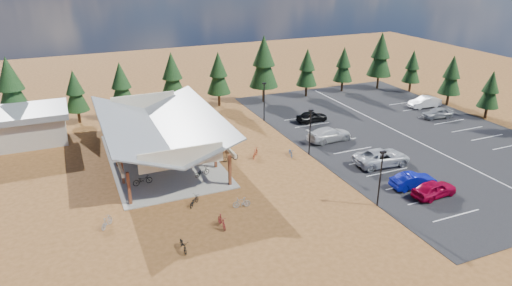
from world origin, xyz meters
The scene contains 45 objects.
ground centered at (0.00, 0.00, 0.00)m, with size 140.00×140.00×0.00m, color brown.
asphalt_lot centered at (18.50, 3.00, 0.02)m, with size 27.00×44.00×0.04m, color black.
concrete_pad centered at (-10.00, 7.00, 0.05)m, with size 10.60×18.60×0.10m, color gray.
bike_pavilion centered at (-10.00, 7.00, 3.82)m, with size 11.65×19.40×4.97m.
outbuilding centered at (-24.00, 18.00, 2.03)m, with size 11.00×7.00×3.90m.
lamp_post_0 centered at (5.00, -10.00, 2.98)m, with size 0.50×0.25×5.14m.
lamp_post_1 centered at (5.00, 2.00, 2.98)m, with size 0.50×0.25×5.14m.
lamp_post_2 centered at (5.00, 14.00, 2.98)m, with size 0.50×0.25×5.14m.
trash_bin_0 centered at (-5.13, 5.38, 0.45)m, with size 0.60×0.60×0.90m, color #482D19.
trash_bin_1 centered at (-2.99, 5.92, 0.45)m, with size 0.60×0.60×0.90m, color #482D19.
pine_0 centered at (-24.38, 22.87, 5.64)m, with size 3.96×3.96×9.23m.
pine_1 centered at (-17.31, 22.76, 4.24)m, with size 2.98×2.98×6.95m.
pine_2 centered at (-11.71, 21.85, 4.68)m, with size 3.29×3.29×7.67m.
pine_3 centered at (-4.81, 22.70, 5.05)m, with size 3.55×3.55×8.26m.
pine_4 centered at (1.76, 22.59, 4.76)m, with size 3.35×3.35×7.81m.
pine_5 centered at (8.38, 21.73, 5.99)m, with size 4.21×4.21×9.81m.
pine_6 centered at (15.60, 21.83, 4.50)m, with size 3.17×3.17×7.38m.
pine_7 centered at (22.27, 22.10, 4.34)m, with size 3.05×3.05×7.11m.
pine_8 centered at (28.53, 21.21, 5.56)m, with size 3.90×3.90×9.09m.
pine_11 centered at (32.63, 3.37, 3.92)m, with size 2.76×2.76×6.43m.
pine_12 centered at (32.21, 9.77, 4.46)m, with size 3.14×3.14×7.31m.
pine_13 centered at (32.19, 17.75, 4.01)m, with size 2.82×2.82×6.58m.
bike_0 centered at (-12.97, 1.78, 0.59)m, with size 0.65×1.88×0.99m, color black.
bike_1 centered at (-11.19, 5.59, 0.62)m, with size 0.49×1.75×1.05m, color gray.
bike_2 centered at (-11.65, 7.00, 0.50)m, with size 0.53×1.51×0.80m, color navy.
bike_3 centered at (-13.21, 13.00, 0.62)m, with size 0.49×1.73×1.04m, color maroon.
bike_4 centered at (-7.32, 1.30, 0.55)m, with size 0.60×1.72×0.91m, color black.
bike_5 centered at (-9.06, 5.31, 0.63)m, with size 0.49×1.75×1.05m, color gray.
bike_6 centered at (-7.76, 7.48, 0.50)m, with size 0.53×1.51×0.79m, color #11438E.
bike_7 centered at (-8.27, 12.23, 0.54)m, with size 0.41×1.47×0.88m, color maroon.
bike_8 centered at (-12.09, -9.68, 0.45)m, with size 0.60×1.71×0.90m, color black.
bike_9 centered at (-16.90, -4.31, 0.47)m, with size 0.45×1.58×0.95m, color gray.
bike_11 centered at (-8.49, -7.89, 0.52)m, with size 0.49×1.74×1.04m, color maroon.
bike_12 centered at (-9.56, -3.69, 0.44)m, with size 0.58×1.67×0.88m, color black.
bike_13 centered at (-5.90, -5.63, 0.46)m, with size 0.44×1.55×0.93m, color #9B9FA4.
bike_14 centered at (3.00, 2.46, 0.41)m, with size 0.55×1.58×0.83m, color navy.
bike_15 centered at (-0.69, 3.59, 0.54)m, with size 0.51×1.80×1.08m, color maroon.
bike_16 centered at (-3.45, 3.77, 0.48)m, with size 0.64×1.83×0.96m, color black.
car_0 centered at (10.62, -10.66, 0.79)m, with size 1.76×4.38×1.49m, color #9F0227.
car_1 centered at (10.07, -8.60, 0.75)m, with size 1.51×4.33×1.43m, color #091299.
car_2 centered at (10.54, -3.31, 0.87)m, with size 2.74×5.95×1.65m, color #B5B8BD.
car_3 centered at (9.12, 4.55, 0.84)m, with size 2.23×5.48×1.59m, color silver.
car_4 centered at (10.56, 11.18, 0.74)m, with size 1.65×4.10×1.40m, color black.
car_8 centered at (26.59, 5.85, 0.75)m, with size 1.68×4.17×1.42m, color gray.
car_9 centered at (28.39, 10.19, 0.82)m, with size 1.65×4.72×1.56m, color white.
Camera 1 is at (-18.24, -37.57, 19.99)m, focal length 32.00 mm.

